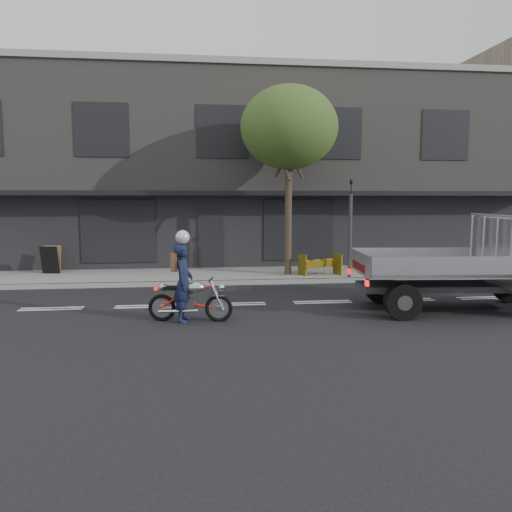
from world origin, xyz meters
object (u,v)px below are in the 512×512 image
object	(u,v)px
traffic_light_pole	(350,234)
construction_barrier	(321,265)
motorcycle	(190,299)
sandwich_board	(50,260)
street_tree	(289,128)
flatbed_ute	(510,255)
rider	(183,283)

from	to	relation	value
traffic_light_pole	construction_barrier	bearing A→B (deg)	156.32
motorcycle	sandwich_board	xyz separation A→B (m)	(-5.10, 7.03, 0.13)
street_tree	motorcycle	size ratio (longest dim) A/B	3.42
flatbed_ute	sandwich_board	size ratio (longest dim) A/B	5.49
rider	motorcycle	bearing A→B (deg)	-80.60
street_tree	sandwich_board	world-z (taller)	street_tree
flatbed_ute	sandwich_board	bearing A→B (deg)	157.73
motorcycle	sandwich_board	distance (m)	8.69
traffic_light_pole	motorcycle	world-z (taller)	traffic_light_pole
rider	construction_barrier	world-z (taller)	rider
street_tree	sandwich_board	xyz separation A→B (m)	(-8.50, 1.11, -4.63)
motorcycle	sandwich_board	bearing A→B (deg)	135.36
rider	traffic_light_pole	bearing A→B (deg)	-38.10
sandwich_board	street_tree	bearing A→B (deg)	2.66
street_tree	motorcycle	world-z (taller)	street_tree
flatbed_ute	construction_barrier	bearing A→B (deg)	129.36
motorcycle	construction_barrier	size ratio (longest dim) A/B	1.44
motorcycle	construction_barrier	world-z (taller)	motorcycle
street_tree	sandwich_board	bearing A→B (deg)	172.59
motorcycle	construction_barrier	distance (m)	7.09
motorcycle	flatbed_ute	distance (m)	8.14
rider	flatbed_ute	distance (m)	8.26
construction_barrier	sandwich_board	xyz separation A→B (m)	(-9.61, 1.56, 0.12)
traffic_light_pole	construction_barrier	size ratio (longest dim) A/B	2.55
flatbed_ute	construction_barrier	world-z (taller)	flatbed_ute
street_tree	motorcycle	xyz separation A→B (m)	(-3.40, -5.93, -4.75)
construction_barrier	sandwich_board	world-z (taller)	sandwich_board
construction_barrier	sandwich_board	distance (m)	9.73
street_tree	flatbed_ute	distance (m)	8.33
street_tree	rider	xyz separation A→B (m)	(-3.55, -5.93, -4.37)
traffic_light_pole	motorcycle	bearing A→B (deg)	-136.75
flatbed_ute	motorcycle	bearing A→B (deg)	-173.32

